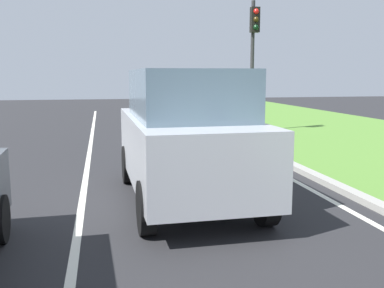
# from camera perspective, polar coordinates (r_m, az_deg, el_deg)

# --- Properties ---
(ground_plane) EXTENTS (60.00, 60.00, 0.00)m
(ground_plane) POSITION_cam_1_polar(r_m,az_deg,el_deg) (11.97, -9.89, -1.79)
(ground_plane) COLOR #262628
(lane_line_center) EXTENTS (0.12, 32.00, 0.01)m
(lane_line_center) POSITION_cam_1_polar(r_m,az_deg,el_deg) (11.97, -13.24, -1.87)
(lane_line_center) COLOR silver
(lane_line_center) RESTS_ON ground
(lane_line_right_edge) EXTENTS (0.12, 32.00, 0.01)m
(lane_line_right_edge) POSITION_cam_1_polar(r_m,az_deg,el_deg) (12.58, 6.72, -1.18)
(lane_line_right_edge) COLOR silver
(lane_line_right_edge) RESTS_ON ground
(curb_right) EXTENTS (0.24, 48.00, 0.12)m
(curb_right) POSITION_cam_1_polar(r_m,az_deg,el_deg) (12.74, 8.86, -0.84)
(curb_right) COLOR #9E9B93
(curb_right) RESTS_ON ground
(car_suv_ahead) EXTENTS (2.05, 4.54, 2.28)m
(car_suv_ahead) POSITION_cam_1_polar(r_m,az_deg,el_deg) (7.58, -0.82, 1.14)
(car_suv_ahead) COLOR #B7BABF
(car_suv_ahead) RESTS_ON ground
(traffic_light_near_right) EXTENTS (0.32, 0.50, 4.91)m
(traffic_light_near_right) POSITION_cam_1_polar(r_m,az_deg,el_deg) (16.87, 7.96, 12.60)
(traffic_light_near_right) COLOR #2D2D2D
(traffic_light_near_right) RESTS_ON ground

